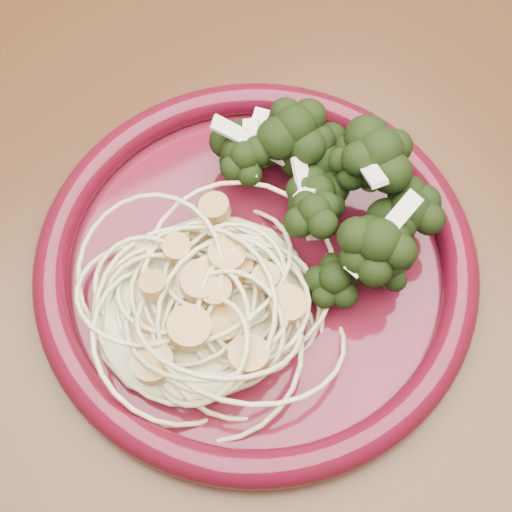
{
  "coord_description": "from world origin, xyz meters",
  "views": [
    {
      "loc": [
        -0.04,
        -0.22,
        1.2
      ],
      "look_at": [
        0.07,
        -0.03,
        0.77
      ],
      "focal_mm": 50.0,
      "sensor_mm": 36.0,
      "label": 1
    }
  ],
  "objects": [
    {
      "name": "onion_garnish",
      "position": [
        0.13,
        -0.02,
        0.82
      ],
      "size": [
        0.09,
        0.12,
        0.06
      ],
      "primitive_type": null,
      "rotation": [
        0.0,
        0.0,
        0.2
      ],
      "color": "beige",
      "rests_on": "broccoli_pile"
    },
    {
      "name": "dining_table",
      "position": [
        0.0,
        0.0,
        0.65
      ],
      "size": [
        1.2,
        0.8,
        0.75
      ],
      "color": "#472814",
      "rests_on": "ground"
    },
    {
      "name": "spaghetti_pile",
      "position": [
        0.03,
        -0.04,
        0.77
      ],
      "size": [
        0.17,
        0.16,
        0.03
      ],
      "primitive_type": "ellipsoid",
      "rotation": [
        0.0,
        0.0,
        0.2
      ],
      "color": "beige",
      "rests_on": "dinner_plate"
    },
    {
      "name": "scallop_cluster",
      "position": [
        0.03,
        -0.04,
        0.81
      ],
      "size": [
        0.15,
        0.15,
        0.04
      ],
      "primitive_type": null,
      "rotation": [
        0.0,
        0.0,
        0.2
      ],
      "color": "tan",
      "rests_on": "spaghetti_pile"
    },
    {
      "name": "broccoli_pile",
      "position": [
        0.13,
        -0.02,
        0.79
      ],
      "size": [
        0.13,
        0.18,
        0.06
      ],
      "primitive_type": "ellipsoid",
      "rotation": [
        0.0,
        0.0,
        0.2
      ],
      "color": "black",
      "rests_on": "dinner_plate"
    },
    {
      "name": "dinner_plate",
      "position": [
        0.07,
        -0.03,
        0.76
      ],
      "size": [
        0.36,
        0.36,
        0.03
      ],
      "rotation": [
        0.0,
        0.0,
        0.2
      ],
      "color": "#4E0E1A",
      "rests_on": "dining_table"
    }
  ]
}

